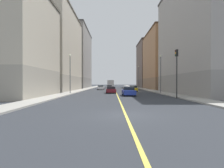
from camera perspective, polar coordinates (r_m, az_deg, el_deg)
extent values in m
plane|color=#2C3036|center=(12.13, 4.29, -9.38)|extent=(400.00, 400.00, 0.00)
cube|color=#9E9B93|center=(61.78, 9.51, -1.46)|extent=(2.58, 168.00, 0.15)
cube|color=#9E9B93|center=(61.52, -7.68, -1.47)|extent=(2.58, 168.00, 0.15)
cube|color=#E5D14C|center=(60.96, 0.93, -1.54)|extent=(0.16, 154.00, 0.01)
cube|color=gray|center=(37.79, 26.87, -0.06)|extent=(11.28, 24.44, 3.58)
cube|color=#9E9993|center=(39.11, 26.91, 15.26)|extent=(11.28, 24.44, 17.10)
cube|color=#8F6B4F|center=(61.54, 16.16, 0.10)|extent=(11.28, 20.31, 3.54)
cube|color=#A8754C|center=(62.13, 16.18, 8.27)|extent=(11.28, 20.31, 14.12)
cube|color=#4B3422|center=(63.53, 16.19, 14.77)|extent=(11.58, 20.61, 0.40)
cube|color=brown|center=(80.94, 12.25, 0.16)|extent=(11.28, 17.00, 3.51)
cube|color=brown|center=(81.44, 12.26, 6.78)|extent=(11.28, 17.00, 15.26)
cube|color=#2B221D|center=(82.68, 12.26, 12.18)|extent=(11.58, 17.30, 0.40)
cube|color=#9D9688|center=(31.29, -29.10, 0.26)|extent=(11.28, 14.35, 4.03)
cube|color=#BCB29E|center=(32.15, -29.14, 13.58)|extent=(11.28, 14.35, 10.79)
cube|color=#9D9688|center=(50.16, -17.61, 0.15)|extent=(11.28, 22.94, 3.73)
cube|color=#BCB29E|center=(51.09, -17.64, 11.32)|extent=(11.28, 22.94, 16.07)
cube|color=#545047|center=(53.27, -17.65, 20.05)|extent=(11.58, 23.24, 0.40)
cube|color=slate|center=(76.78, -11.36, 0.32)|extent=(11.28, 25.41, 3.96)
cube|color=gray|center=(77.62, -11.37, 8.80)|extent=(11.28, 25.41, 18.93)
cube|color=#3B3937|center=(79.61, -11.38, 15.69)|extent=(11.58, 25.71, 0.40)
cylinder|color=#2D2D2D|center=(25.66, 19.21, 1.87)|extent=(0.16, 0.16, 5.47)
cube|color=black|center=(25.94, 19.23, 8.92)|extent=(0.28, 0.32, 0.90)
sphere|color=#320404|center=(25.93, 18.89, 9.53)|extent=(0.20, 0.20, 0.20)
sphere|color=orange|center=(25.89, 18.89, 8.91)|extent=(0.20, 0.20, 0.20)
sphere|color=black|center=(25.85, 18.89, 8.30)|extent=(0.20, 0.20, 0.20)
cylinder|color=#4C4C51|center=(37.36, 14.69, 2.77)|extent=(0.14, 0.14, 6.94)
sphere|color=#EAEACC|center=(37.69, 14.70, 8.27)|extent=(0.36, 0.36, 0.36)
cylinder|color=#4C4C51|center=(35.02, -12.52, 2.80)|extent=(0.14, 0.14, 6.77)
sphere|color=#EAEACC|center=(35.35, -12.53, 8.53)|extent=(0.36, 0.36, 0.36)
cylinder|color=#4C4C51|center=(66.57, 8.23, 1.98)|extent=(0.14, 0.14, 7.53)
sphere|color=#EAEACC|center=(66.80, 8.23, 5.34)|extent=(0.36, 0.36, 0.36)
cube|color=maroon|center=(37.10, -0.23, -1.96)|extent=(2.05, 4.63, 0.63)
cube|color=black|center=(37.11, -0.23, -1.13)|extent=(1.72, 2.19, 0.45)
cylinder|color=black|center=(38.49, -1.57, -2.20)|extent=(0.25, 0.65, 0.64)
cylinder|color=black|center=(38.56, 0.95, -2.20)|extent=(0.25, 0.65, 0.64)
cylinder|color=black|center=(35.67, -1.50, -2.41)|extent=(0.25, 0.65, 0.64)
cylinder|color=black|center=(35.74, 1.22, -2.40)|extent=(0.25, 0.65, 0.64)
cube|color=white|center=(55.39, -3.33, -1.16)|extent=(1.87, 4.34, 0.69)
cube|color=black|center=(55.35, -3.33, -0.60)|extent=(1.64, 2.02, 0.41)
cylinder|color=black|center=(56.79, -4.10, -1.37)|extent=(0.22, 0.64, 0.64)
cylinder|color=black|center=(56.70, -2.39, -1.37)|extent=(0.22, 0.64, 0.64)
cylinder|color=black|center=(54.11, -4.31, -1.46)|extent=(0.22, 0.64, 0.64)
cylinder|color=black|center=(54.01, -2.51, -1.46)|extent=(0.22, 0.64, 0.64)
cube|color=#23389E|center=(29.84, 5.15, -2.48)|extent=(1.93, 4.47, 0.69)
cube|color=black|center=(29.71, 5.18, -1.33)|extent=(1.66, 2.00, 0.51)
cylinder|color=black|center=(31.15, 3.34, -2.81)|extent=(0.23, 0.64, 0.64)
cylinder|color=black|center=(31.32, 6.40, -2.80)|extent=(0.23, 0.64, 0.64)
cylinder|color=black|center=(28.41, 3.78, -3.12)|extent=(0.23, 0.64, 0.64)
cylinder|color=black|center=(28.60, 7.13, -3.10)|extent=(0.23, 0.64, 0.64)
cube|color=gold|center=(44.58, 6.55, -1.55)|extent=(1.99, 4.46, 0.66)
cube|color=black|center=(44.50, 6.55, -0.81)|extent=(1.69, 2.00, 0.50)
cylinder|color=black|center=(45.89, 5.35, -1.79)|extent=(0.24, 0.65, 0.64)
cylinder|color=black|center=(46.02, 7.46, -1.78)|extent=(0.24, 0.65, 0.64)
cylinder|color=black|center=(43.16, 5.57, -1.92)|extent=(0.24, 0.65, 0.64)
cylinder|color=black|center=(43.30, 7.81, -1.92)|extent=(0.24, 0.65, 0.64)
cube|color=silver|center=(61.98, -0.74, -1.06)|extent=(2.00, 4.20, 0.56)
cube|color=black|center=(61.91, -0.74, -0.58)|extent=(1.70, 1.96, 0.47)
cylinder|color=black|center=(63.26, -1.54, -1.19)|extent=(0.24, 0.65, 0.64)
cylinder|color=black|center=(63.29, 0.00, -1.19)|extent=(0.24, 0.65, 0.64)
cylinder|color=black|center=(60.70, -1.52, -1.26)|extent=(0.24, 0.65, 0.64)
cylinder|color=black|center=(60.73, 0.08, -1.25)|extent=(0.24, 0.65, 0.64)
cube|color=navy|center=(76.74, -0.28, -0.19)|extent=(2.43, 2.02, 1.87)
cube|color=silver|center=(72.91, -0.30, 0.14)|extent=(2.43, 4.77, 2.59)
cylinder|color=black|center=(76.41, -1.12, -0.82)|extent=(0.30, 0.90, 0.90)
cylinder|color=black|center=(76.40, 0.56, -0.82)|extent=(0.30, 0.90, 0.90)
cylinder|color=black|center=(71.93, -1.19, -0.90)|extent=(0.30, 0.90, 0.90)
cylinder|color=black|center=(71.91, 0.58, -0.90)|extent=(0.30, 0.90, 0.90)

